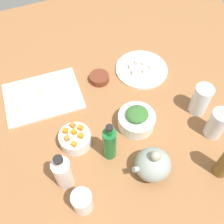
{
  "coord_description": "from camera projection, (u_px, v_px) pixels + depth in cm",
  "views": [
    {
      "loc": [
        24.4,
        58.35,
        98.9
      ],
      "look_at": [
        0.0,
        0.0,
        8.0
      ],
      "focal_mm": 43.28,
      "sensor_mm": 36.0,
      "label": 1
    }
  ],
  "objects": [
    {
      "name": "carrot_cube_4",
      "position": [
        73.0,
        125.0,
        1.05
      ],
      "size": [
        2.47,
        2.47,
        1.8
      ],
      "primitive_type": "cube",
      "rotation": [
        0.0,
        0.0,
        2.11
      ],
      "color": "orange",
      "rests_on": "bowl_carrots"
    },
    {
      "name": "cutting_board",
      "position": [
        43.0,
        96.0,
        1.21
      ],
      "size": [
        34.73,
        26.8,
        1.0
      ],
      "primitive_type": "cube",
      "rotation": [
        0.0,
        0.0,
        -0.06
      ],
      "color": "silver",
      "rests_on": "tabletop"
    },
    {
      "name": "tofu_cube_0",
      "position": [
        137.0,
        62.0,
        1.31
      ],
      "size": [
        2.52,
        2.52,
        2.2
      ],
      "primitive_type": "cube",
      "rotation": [
        0.0,
        0.0,
        0.16
      ],
      "color": "#F0E1CD",
      "rests_on": "plate_tofu"
    },
    {
      "name": "carrot_cube_3",
      "position": [
        74.0,
        144.0,
        1.0
      ],
      "size": [
        2.53,
        2.53,
        1.8
      ],
      "primitive_type": "cube",
      "rotation": [
        0.0,
        0.0,
        2.23
      ],
      "color": "orange",
      "rests_on": "bowl_carrots"
    },
    {
      "name": "tofu_cube_2",
      "position": [
        134.0,
        72.0,
        1.27
      ],
      "size": [
        2.7,
        2.7,
        2.2
      ],
      "primitive_type": "cube",
      "rotation": [
        0.0,
        0.0,
        1.3
      ],
      "color": "#F1E2CA",
      "rests_on": "plate_tofu"
    },
    {
      "name": "carrot_cube_1",
      "position": [
        81.0,
        136.0,
        1.02
      ],
      "size": [
        2.53,
        2.53,
        1.8
      ],
      "primitive_type": "cube",
      "rotation": [
        0.0,
        0.0,
        2.47
      ],
      "color": "orange",
      "rests_on": "bowl_carrots"
    },
    {
      "name": "drinking_glass_1",
      "position": [
        217.0,
        124.0,
        1.05
      ],
      "size": [
        7.35,
        7.35,
        13.79
      ],
      "primitive_type": "cylinder",
      "color": "white",
      "rests_on": "tabletop"
    },
    {
      "name": "dumpling_2",
      "position": [
        42.0,
        92.0,
        1.2
      ],
      "size": [
        6.93,
        6.93,
        2.71
      ],
      "primitive_type": "pyramid",
      "rotation": [
        0.0,
        0.0,
        0.84
      ],
      "color": "beige",
      "rests_on": "cutting_board"
    },
    {
      "name": "carrot_cube_2",
      "position": [
        74.0,
        132.0,
        1.03
      ],
      "size": [
        2.26,
        2.26,
        1.8
      ],
      "primitive_type": "cube",
      "rotation": [
        0.0,
        0.0,
        1.88
      ],
      "color": "orange",
      "rests_on": "bowl_carrots"
    },
    {
      "name": "dumpling_0",
      "position": [
        21.0,
        109.0,
        1.15
      ],
      "size": [
        6.77,
        6.76,
        2.63
      ],
      "primitive_type": "pyramid",
      "rotation": [
        0.0,
        0.0,
        3.87
      ],
      "color": "beige",
      "rests_on": "cutting_board"
    },
    {
      "name": "tofu_cube_4",
      "position": [
        145.0,
        71.0,
        1.28
      ],
      "size": [
        2.92,
        2.92,
        2.2
      ],
      "primitive_type": "cube",
      "rotation": [
        0.0,
        0.0,
        1.14
      ],
      "color": "white",
      "rests_on": "plate_tofu"
    },
    {
      "name": "tofu_cube_3",
      "position": [
        131.0,
        66.0,
        1.29
      ],
      "size": [
        2.68,
        2.68,
        2.2
      ],
      "primitive_type": "cube",
      "rotation": [
        0.0,
        0.0,
        1.32
      ],
      "color": "white",
      "rests_on": "plate_tofu"
    },
    {
      "name": "drinking_glass_0",
      "position": [
        82.0,
        202.0,
        0.9
      ],
      "size": [
        7.03,
        7.03,
        9.64
      ],
      "primitive_type": "cylinder",
      "color": "white",
      "rests_on": "tabletop"
    },
    {
      "name": "teapot",
      "position": [
        153.0,
        164.0,
        0.97
      ],
      "size": [
        14.98,
        13.06,
        14.54
      ],
      "color": "#919B93",
      "rests_on": "tabletop"
    },
    {
      "name": "tofu_cube_1",
      "position": [
        152.0,
        67.0,
        1.29
      ],
      "size": [
        3.11,
        3.11,
        2.2
      ],
      "primitive_type": "cube",
      "rotation": [
        0.0,
        0.0,
        2.32
      ],
      "color": "#ECF0CC",
      "rests_on": "plate_tofu"
    },
    {
      "name": "plate_tofu",
      "position": [
        142.0,
        69.0,
        1.3
      ],
      "size": [
        25.0,
        25.0,
        1.2
      ],
      "primitive_type": "cylinder",
      "color": "white",
      "rests_on": "tabletop"
    },
    {
      "name": "bowl_carrots",
      "position": [
        75.0,
        139.0,
        1.06
      ],
      "size": [
        12.46,
        12.46,
        5.75
      ],
      "primitive_type": "cylinder",
      "color": "white",
      "rests_on": "tabletop"
    },
    {
      "name": "bottle_0",
      "position": [
        63.0,
        173.0,
        0.93
      ],
      "size": [
        6.4,
        6.4,
        19.16
      ],
      "color": "silver",
      "rests_on": "tabletop"
    },
    {
      "name": "carrot_cube_0",
      "position": [
        67.0,
        138.0,
        1.02
      ],
      "size": [
        1.84,
        1.84,
        1.8
      ],
      "primitive_type": "cube",
      "rotation": [
        0.0,
        0.0,
        1.59
      ],
      "color": "orange",
      "rests_on": "bowl_carrots"
    },
    {
      "name": "bottle_2",
      "position": [
        110.0,
        144.0,
        0.99
      ],
      "size": [
        5.11,
        5.11,
        19.95
      ],
      "color": "#1A682D",
      "rests_on": "tabletop"
    },
    {
      "name": "carrot_cube_5",
      "position": [
        66.0,
        131.0,
        1.04
      ],
      "size": [
        2.35,
        2.35,
        1.8
      ],
      "primitive_type": "cube",
      "rotation": [
        0.0,
        0.0,
        2.75
      ],
      "color": "orange",
      "rests_on": "bowl_carrots"
    },
    {
      "name": "tabletop",
      "position": [
        112.0,
        121.0,
        1.16
      ],
      "size": [
        190.0,
        190.0,
        3.0
      ],
      "primitive_type": "cube",
      "color": "#925F38",
      "rests_on": "ground"
    },
    {
      "name": "drinking_glass_2",
      "position": [
        201.0,
        100.0,
        1.12
      ],
      "size": [
        7.54,
        7.54,
        14.08
      ],
      "primitive_type": "cylinder",
      "color": "white",
      "rests_on": "tabletop"
    },
    {
      "name": "tofu_cube_5",
      "position": [
        144.0,
        63.0,
        1.31
      ],
      "size": [
        2.48,
        2.48,
        2.2
      ],
      "primitive_type": "cube",
      "rotation": [
        0.0,
        0.0,
        1.71
      ],
      "color": "white",
      "rests_on": "plate_tofu"
    },
    {
      "name": "bowl_small_side",
      "position": [
        99.0,
        78.0,
        1.26
      ],
      "size": [
        9.01,
        9.01,
        3.29
      ],
      "primitive_type": "cylinder",
      "color": "brown",
      "rests_on": "tabletop"
    },
    {
      "name": "bowl_greens",
      "position": [
        136.0,
        120.0,
        1.11
      ],
      "size": [
        15.21,
        15.21,
        6.31
      ],
      "primitive_type": "cylinder",
      "color": "white",
      "rests_on": "tabletop"
    },
    {
      "name": "carrot_cube_6",
      "position": [
        81.0,
        128.0,
        1.05
      ],
      "size": [
        2.55,
        2.55,
        1.8
      ],
      "primitive_type": "cube",
      "rotation": [
        0.0,
        0.0,
        2.36
      ],
      "color": "orange",
      "rests_on": "bowl_carrots"
    },
    {
      "name": "dumpling_1",
      "position": [
        67.0,
        96.0,
        1.19
      ],
      "size": [
        7.06,
        7.09,
        2.0
      ],
      "primitive_type": "pyramid",
      "rotation": [
        0.0,
        0.0,
        2.1
      ],
      "color": "beige",
      "rests_on": "cutting_board"
    },
    {
      "name": "chopped_greens_mound",
      "position": [
        137.0,
        114.0,
        1.07
      ],
      "size": [
        9.31,
        9.17,
        3.15
      ],
      "primitive_type": "ellipsoid",
      "rotation": [
        0.0,
        0.0,
        3.11
      ],
      "color": "#34672D",
      "rests_on": "bowl_greens"
    },
    {
      "name": "dumpling_3",
      "position": [
        27.0,
        84.0,
        1.23
      ],
      "size": [
        5.13,
        5.11,
        2.49
      ],
      "primitive_type": "pyramid",
      "rotation": [
        0.0,
        0.0,
        3.1
      ],
      "color": "beige",
      "rests_on": "cutting_board"
    }
  ]
}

